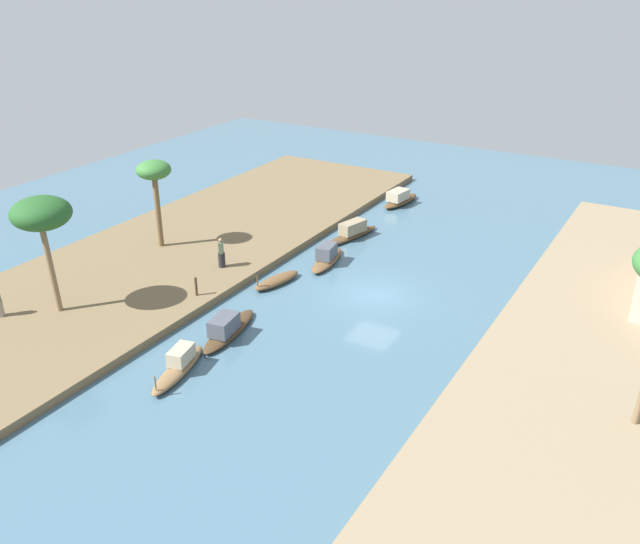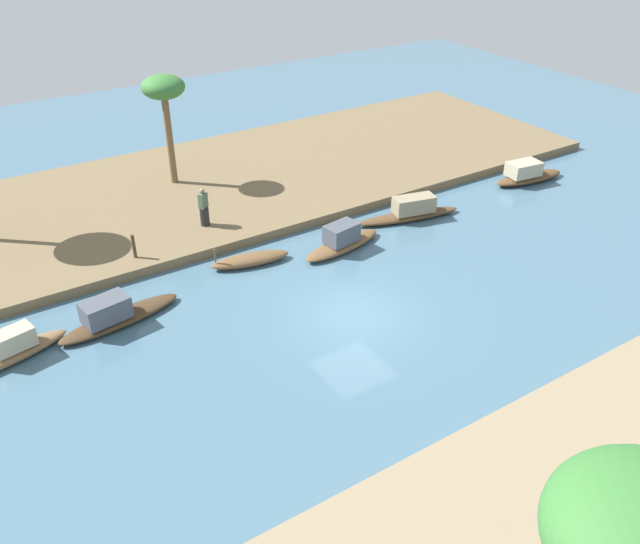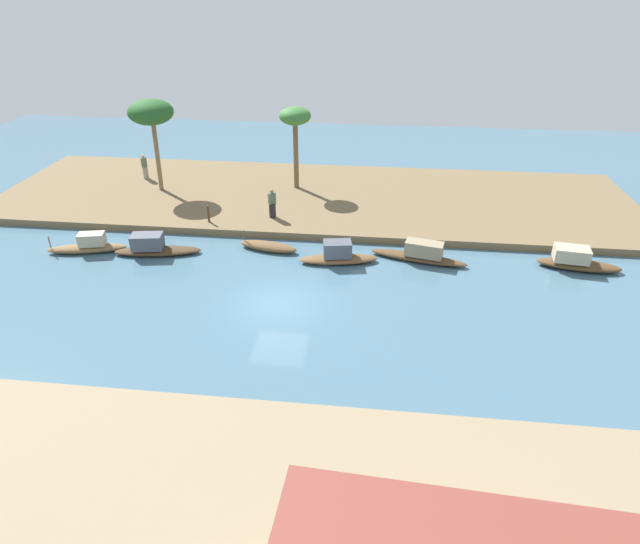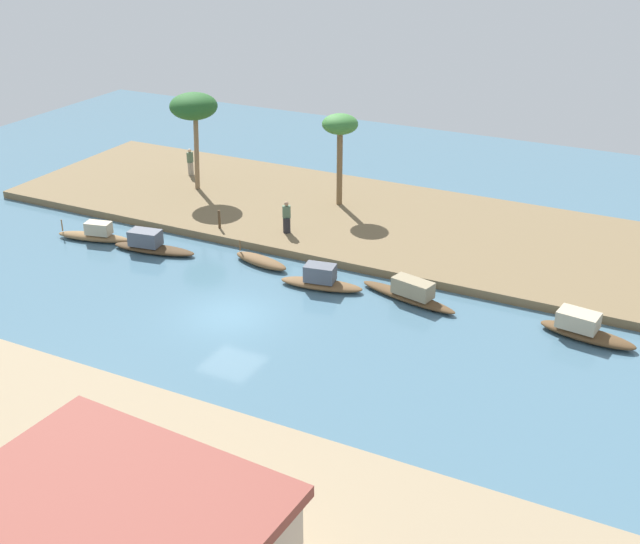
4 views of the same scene
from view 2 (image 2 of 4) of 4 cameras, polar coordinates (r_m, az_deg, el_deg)
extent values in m
plane|color=#476B7F|center=(24.05, 2.99, -3.76)|extent=(66.79, 66.79, 0.00)
cube|color=brown|center=(33.81, -9.70, 7.19)|extent=(41.17, 12.33, 0.43)
ellipsoid|color=brown|center=(30.82, 7.63, 4.81)|extent=(5.14, 2.01, 0.36)
cube|color=gray|center=(30.69, 8.13, 5.81)|extent=(2.05, 1.24, 0.76)
ellipsoid|color=brown|center=(36.17, 17.62, 7.79)|extent=(4.18, 1.65, 0.43)
cube|color=tan|center=(35.66, 17.21, 8.52)|extent=(1.80, 1.24, 0.71)
ellipsoid|color=brown|center=(24.07, -25.51, -6.68)|extent=(4.27, 1.79, 0.41)
cube|color=tan|center=(23.84, -25.05, -5.32)|extent=(1.47, 1.01, 0.66)
ellipsoid|color=#47331E|center=(24.62, -16.89, -3.85)|extent=(4.70, 1.81, 0.35)
cube|color=#4C515B|center=(24.17, -18.05, -3.13)|extent=(1.74, 1.19, 0.80)
ellipsoid|color=brown|center=(27.11, -6.05, 1.08)|extent=(3.38, 1.56, 0.44)
cylinder|color=brown|center=(26.62, -9.07, 1.39)|extent=(0.07, 0.07, 0.59)
ellipsoid|color=brown|center=(28.10, 1.95, 2.35)|extent=(4.16, 1.73, 0.39)
cube|color=#4C515B|center=(27.78, 1.87, 3.38)|extent=(1.55, 1.11, 0.80)
cylinder|color=#232328|center=(29.47, -9.95, 4.77)|extent=(0.55, 0.55, 0.85)
cube|color=#4C664C|center=(29.14, -10.08, 6.11)|extent=(0.49, 0.43, 0.67)
sphere|color=#9E7556|center=(28.96, -10.16, 6.92)|extent=(0.23, 0.23, 0.23)
cylinder|color=#4C3823|center=(27.50, -15.80, 2.16)|extent=(0.14, 0.14, 1.03)
cylinder|color=brown|center=(33.48, -12.87, 11.05)|extent=(0.33, 0.35, 4.38)
ellipsoid|color=#387533|center=(32.70, -13.42, 15.31)|extent=(2.05, 2.05, 1.12)
camera|label=1|loc=(18.20, -116.72, -6.71)|focal=38.06mm
camera|label=3|loc=(16.35, 73.04, 7.22)|focal=29.74mm
camera|label=4|loc=(31.90, 82.86, 11.70)|focal=46.06mm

